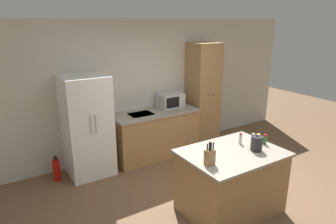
{
  "coord_description": "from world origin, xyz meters",
  "views": [
    {
      "loc": [
        -2.66,
        -2.78,
        2.57
      ],
      "look_at": [
        -0.05,
        1.4,
        1.05
      ],
      "focal_mm": 32.0,
      "sensor_mm": 36.0,
      "label": 1
    }
  ],
  "objects_px": {
    "knife_block": "(210,157)",
    "spice_bottle_pale_salt": "(258,139)",
    "spice_bottle_tall_dark": "(265,140)",
    "spice_bottle_orange_cap": "(253,140)",
    "pantry_cabinet": "(203,94)",
    "refrigerator": "(87,126)",
    "kettle": "(257,143)",
    "spice_bottle_green_herb": "(253,141)",
    "fire_extinguisher": "(57,170)",
    "microwave": "(170,100)",
    "spice_bottle_short_red": "(240,139)",
    "spice_bottle_amber_oil": "(254,143)"
  },
  "relations": [
    {
      "from": "microwave",
      "to": "refrigerator",
      "type": "bearing_deg",
      "value": -175.81
    },
    {
      "from": "spice_bottle_short_red",
      "to": "spice_bottle_pale_salt",
      "type": "distance_m",
      "value": 0.25
    },
    {
      "from": "spice_bottle_tall_dark",
      "to": "spice_bottle_green_herb",
      "type": "bearing_deg",
      "value": 137.28
    },
    {
      "from": "pantry_cabinet",
      "to": "fire_extinguisher",
      "type": "xyz_separation_m",
      "value": [
        -3.07,
        -0.05,
        -0.87
      ]
    },
    {
      "from": "refrigerator",
      "to": "spice_bottle_short_red",
      "type": "height_order",
      "value": "refrigerator"
    },
    {
      "from": "spice_bottle_short_red",
      "to": "spice_bottle_tall_dark",
      "type": "bearing_deg",
      "value": -35.78
    },
    {
      "from": "refrigerator",
      "to": "spice_bottle_tall_dark",
      "type": "xyz_separation_m",
      "value": [
        1.85,
        -2.16,
        0.11
      ]
    },
    {
      "from": "spice_bottle_orange_cap",
      "to": "kettle",
      "type": "height_order",
      "value": "kettle"
    },
    {
      "from": "spice_bottle_tall_dark",
      "to": "refrigerator",
      "type": "bearing_deg",
      "value": 130.53
    },
    {
      "from": "pantry_cabinet",
      "to": "fire_extinguisher",
      "type": "bearing_deg",
      "value": -178.97
    },
    {
      "from": "kettle",
      "to": "spice_bottle_short_red",
      "type": "bearing_deg",
      "value": 93.24
    },
    {
      "from": "spice_bottle_tall_dark",
      "to": "spice_bottle_green_herb",
      "type": "xyz_separation_m",
      "value": [
        -0.11,
        0.1,
        -0.03
      ]
    },
    {
      "from": "spice_bottle_orange_cap",
      "to": "spice_bottle_amber_oil",
      "type": "bearing_deg",
      "value": -119.9
    },
    {
      "from": "refrigerator",
      "to": "knife_block",
      "type": "bearing_deg",
      "value": -70.44
    },
    {
      "from": "microwave",
      "to": "spice_bottle_green_herb",
      "type": "xyz_separation_m",
      "value": [
        0.01,
        -2.19,
        -0.11
      ]
    },
    {
      "from": "refrigerator",
      "to": "spice_bottle_short_red",
      "type": "distance_m",
      "value": 2.52
    },
    {
      "from": "refrigerator",
      "to": "spice_bottle_orange_cap",
      "type": "relative_size",
      "value": 9.92
    },
    {
      "from": "refrigerator",
      "to": "spice_bottle_green_herb",
      "type": "distance_m",
      "value": 2.7
    },
    {
      "from": "spice_bottle_tall_dark",
      "to": "spice_bottle_pale_salt",
      "type": "relative_size",
      "value": 1.05
    },
    {
      "from": "spice_bottle_orange_cap",
      "to": "microwave",
      "type": "bearing_deg",
      "value": 88.99
    },
    {
      "from": "kettle",
      "to": "fire_extinguisher",
      "type": "distance_m",
      "value": 3.23
    },
    {
      "from": "pantry_cabinet",
      "to": "spice_bottle_tall_dark",
      "type": "relative_size",
      "value": 14.31
    },
    {
      "from": "refrigerator",
      "to": "fire_extinguisher",
      "type": "height_order",
      "value": "refrigerator"
    },
    {
      "from": "knife_block",
      "to": "spice_bottle_short_red",
      "type": "relative_size",
      "value": 1.89
    },
    {
      "from": "refrigerator",
      "to": "kettle",
      "type": "bearing_deg",
      "value": -54.66
    },
    {
      "from": "knife_block",
      "to": "spice_bottle_tall_dark",
      "type": "height_order",
      "value": "knife_block"
    },
    {
      "from": "spice_bottle_green_herb",
      "to": "fire_extinguisher",
      "type": "bearing_deg",
      "value": 137.97
    },
    {
      "from": "refrigerator",
      "to": "microwave",
      "type": "height_order",
      "value": "refrigerator"
    },
    {
      "from": "spice_bottle_orange_cap",
      "to": "fire_extinguisher",
      "type": "xyz_separation_m",
      "value": [
        -2.25,
        2.11,
        -0.78
      ]
    },
    {
      "from": "spice_bottle_short_red",
      "to": "spice_bottle_amber_oil",
      "type": "distance_m",
      "value": 0.2
    },
    {
      "from": "spice_bottle_short_red",
      "to": "spice_bottle_amber_oil",
      "type": "height_order",
      "value": "spice_bottle_short_red"
    },
    {
      "from": "knife_block",
      "to": "spice_bottle_pale_salt",
      "type": "height_order",
      "value": "knife_block"
    },
    {
      "from": "spice_bottle_tall_dark",
      "to": "spice_bottle_orange_cap",
      "type": "height_order",
      "value": "spice_bottle_orange_cap"
    },
    {
      "from": "spice_bottle_tall_dark",
      "to": "spice_bottle_short_red",
      "type": "height_order",
      "value": "spice_bottle_short_red"
    },
    {
      "from": "spice_bottle_pale_salt",
      "to": "fire_extinguisher",
      "type": "height_order",
      "value": "spice_bottle_pale_salt"
    },
    {
      "from": "fire_extinguisher",
      "to": "refrigerator",
      "type": "bearing_deg",
      "value": -1.6
    },
    {
      "from": "spice_bottle_tall_dark",
      "to": "spice_bottle_orange_cap",
      "type": "distance_m",
      "value": 0.17
    },
    {
      "from": "pantry_cabinet",
      "to": "spice_bottle_tall_dark",
      "type": "bearing_deg",
      "value": -106.43
    },
    {
      "from": "spice_bottle_green_herb",
      "to": "pantry_cabinet",
      "type": "bearing_deg",
      "value": 70.1
    },
    {
      "from": "knife_block",
      "to": "spice_bottle_orange_cap",
      "type": "xyz_separation_m",
      "value": [
        0.89,
        0.14,
        -0.03
      ]
    },
    {
      "from": "microwave",
      "to": "spice_bottle_tall_dark",
      "type": "xyz_separation_m",
      "value": [
        0.12,
        -2.29,
        -0.08
      ]
    },
    {
      "from": "fire_extinguisher",
      "to": "spice_bottle_short_red",
      "type": "bearing_deg",
      "value": -42.79
    },
    {
      "from": "spice_bottle_green_herb",
      "to": "spice_bottle_orange_cap",
      "type": "xyz_separation_m",
      "value": [
        -0.05,
        -0.04,
        0.04
      ]
    },
    {
      "from": "knife_block",
      "to": "kettle",
      "type": "xyz_separation_m",
      "value": [
        0.8,
        -0.01,
        -0.01
      ]
    },
    {
      "from": "spice_bottle_tall_dark",
      "to": "spice_bottle_orange_cap",
      "type": "xyz_separation_m",
      "value": [
        -0.16,
        0.07,
        0.01
      ]
    },
    {
      "from": "knife_block",
      "to": "spice_bottle_green_herb",
      "type": "bearing_deg",
      "value": 10.85
    },
    {
      "from": "refrigerator",
      "to": "fire_extinguisher",
      "type": "relative_size",
      "value": 3.91
    },
    {
      "from": "pantry_cabinet",
      "to": "knife_block",
      "type": "bearing_deg",
      "value": -126.55
    },
    {
      "from": "spice_bottle_green_herb",
      "to": "kettle",
      "type": "bearing_deg",
      "value": -127.89
    },
    {
      "from": "refrigerator",
      "to": "spice_bottle_amber_oil",
      "type": "xyz_separation_m",
      "value": [
        1.66,
        -2.15,
        0.1
      ]
    }
  ]
}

